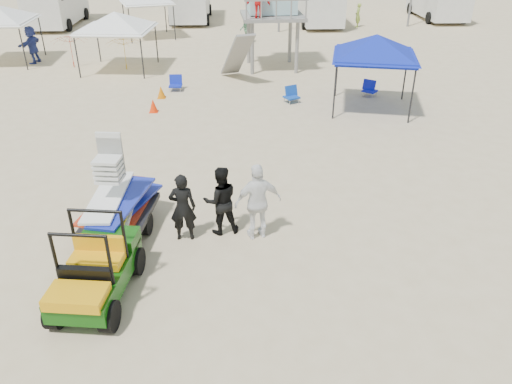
{
  "coord_description": "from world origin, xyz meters",
  "views": [
    {
      "loc": [
        0.1,
        -6.52,
        6.55
      ],
      "look_at": [
        0.5,
        3.0,
        1.3
      ],
      "focal_mm": 35.0,
      "sensor_mm": 36.0,
      "label": 1
    }
  ],
  "objects_px": {
    "surf_trailer": "(117,200)",
    "canopy_blue": "(377,38)",
    "man_left": "(183,207)",
    "utility_cart": "(93,265)"
  },
  "relations": [
    {
      "from": "surf_trailer",
      "to": "canopy_blue",
      "type": "relative_size",
      "value": 0.77
    },
    {
      "from": "man_left",
      "to": "surf_trailer",
      "type": "bearing_deg",
      "value": -12.31
    },
    {
      "from": "utility_cart",
      "to": "surf_trailer",
      "type": "distance_m",
      "value": 2.33
    },
    {
      "from": "man_left",
      "to": "canopy_blue",
      "type": "bearing_deg",
      "value": -127.5
    },
    {
      "from": "utility_cart",
      "to": "man_left",
      "type": "xyz_separation_m",
      "value": [
        1.52,
        2.03,
        0.02
      ]
    },
    {
      "from": "surf_trailer",
      "to": "man_left",
      "type": "relative_size",
      "value": 1.59
    },
    {
      "from": "surf_trailer",
      "to": "man_left",
      "type": "height_order",
      "value": "surf_trailer"
    },
    {
      "from": "canopy_blue",
      "to": "utility_cart",
      "type": "bearing_deg",
      "value": -126.45
    },
    {
      "from": "utility_cart",
      "to": "surf_trailer",
      "type": "height_order",
      "value": "surf_trailer"
    },
    {
      "from": "utility_cart",
      "to": "surf_trailer",
      "type": "relative_size",
      "value": 0.91
    }
  ]
}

